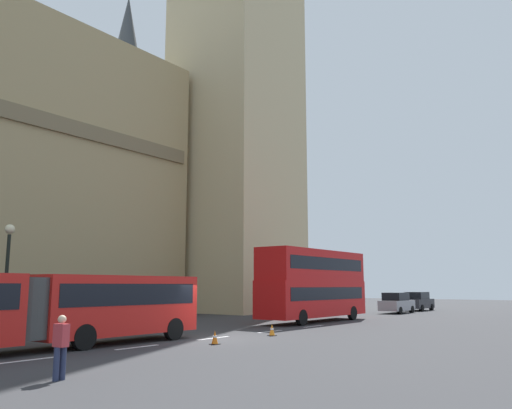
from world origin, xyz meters
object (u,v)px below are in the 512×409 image
articulated_bus (22,305)px  traffic_cone_middle (272,330)px  street_lamp (7,273)px  double_decker_bus (314,282)px  sedan_trailing (418,301)px  pedestrian_near_cones (61,345)px  traffic_cone_west (215,338)px  sedan_lead (397,303)px

articulated_bus → traffic_cone_middle: size_ratio=28.05×
articulated_bus → street_lamp: 4.98m
traffic_cone_middle → double_decker_bus: bearing=19.4°
articulated_bus → double_decker_bus: size_ratio=1.51×
articulated_bus → sedan_trailing: size_ratio=3.70×
sedan_trailing → articulated_bus: bearing=-179.7°
pedestrian_near_cones → street_lamp: bearing=70.1°
traffic_cone_west → traffic_cone_middle: size_ratio=1.00×
traffic_cone_middle → pedestrian_near_cones: bearing=-168.6°
articulated_bus → sedan_lead: 35.67m
traffic_cone_west → traffic_cone_middle: (4.60, 0.30, 0.00)m
articulated_bus → double_decker_bus: (21.16, 0.00, 0.97)m
sedan_lead → sedan_trailing: bearing=1.9°
sedan_trailing → street_lamp: bearing=173.8°
sedan_trailing → traffic_cone_middle: 30.66m
double_decker_bus → traffic_cone_west: double_decker_bus is taller
traffic_cone_west → sedan_trailing: bearing=6.5°
sedan_trailing → traffic_cone_middle: (-30.44, -3.69, -0.63)m
sedan_trailing → street_lamp: street_lamp is taller
double_decker_bus → sedan_lead: double_decker_bus is taller
articulated_bus → pedestrian_near_cones: size_ratio=9.63×
traffic_cone_west → traffic_cone_middle: same height
articulated_bus → sedan_lead: size_ratio=3.70×
sedan_trailing → pedestrian_near_cones: sedan_trailing is taller
articulated_bus → double_decker_bus: bearing=0.0°
articulated_bus → traffic_cone_west: articulated_bus is taller
street_lamp → traffic_cone_middle: bearing=-40.0°
traffic_cone_west → street_lamp: bearing=120.7°
articulated_bus → street_lamp: size_ratio=3.09×
double_decker_bus → street_lamp: street_lamp is taller
articulated_bus → sedan_trailing: bearing=0.3°
double_decker_bus → pedestrian_near_cones: 24.27m
double_decker_bus → traffic_cone_middle: double_decker_bus is taller
traffic_cone_west → traffic_cone_middle: bearing=3.8°
double_decker_bus → street_lamp: 20.03m
articulated_bus → street_lamp: street_lamp is taller
traffic_cone_middle → street_lamp: street_lamp is taller
double_decker_bus → traffic_cone_west: 15.25m
double_decker_bus → street_lamp: (-19.51, 4.50, 0.35)m
articulated_bus → traffic_cone_middle: bearing=-17.4°
articulated_bus → sedan_trailing: articulated_bus is taller
double_decker_bus → sedan_trailing: 20.55m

